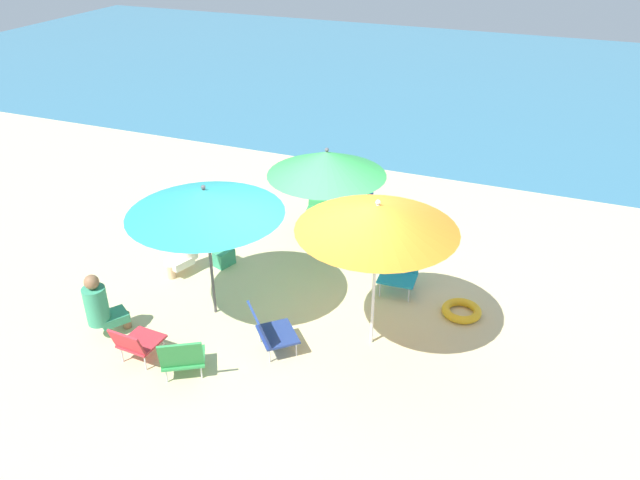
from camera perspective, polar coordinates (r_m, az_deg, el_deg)
ground_plane at (r=8.84m, az=-0.15°, el=-6.79°), size 40.00×40.00×0.00m
sea_water at (r=20.82m, az=14.19°, el=13.93°), size 40.00×16.00×0.01m
umbrella_teal at (r=8.13m, az=-10.48°, el=3.46°), size 2.06×2.06×1.96m
umbrella_green at (r=9.31m, az=0.62°, el=7.01°), size 1.80×1.80×1.92m
umbrella_orange at (r=7.37m, az=5.24°, el=2.07°), size 1.97×1.97×2.07m
beach_chair_a at (r=8.17m, az=-16.45°, el=-8.91°), size 0.48×0.57×0.57m
beach_chair_b at (r=9.26m, az=7.24°, el=-2.76°), size 0.56×0.55×0.61m
beach_chair_c at (r=8.03m, az=-4.70°, el=-8.17°), size 0.76×0.76×0.66m
beach_chair_d at (r=7.80m, az=-12.45°, el=-10.38°), size 0.71×0.71×0.64m
beach_chair_e at (r=11.07m, az=0.00°, el=3.07°), size 0.58×0.68×0.59m
person_a at (r=8.68m, az=-19.39°, el=-5.70°), size 0.47×0.53×0.95m
person_b at (r=9.81m, az=-12.27°, el=-0.45°), size 0.41×0.54×0.93m
person_c at (r=10.65m, az=3.87°, el=3.02°), size 0.42×0.54×1.00m
swim_ring at (r=9.03m, az=12.79°, el=-6.31°), size 0.56×0.56×0.12m
beach_bag at (r=10.00m, az=-8.74°, el=-1.62°), size 0.29×0.36×0.26m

